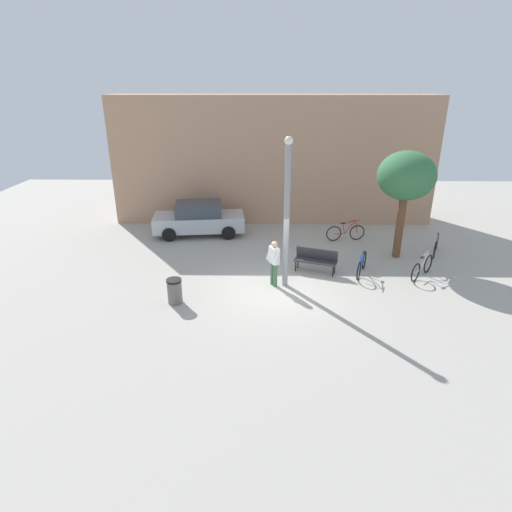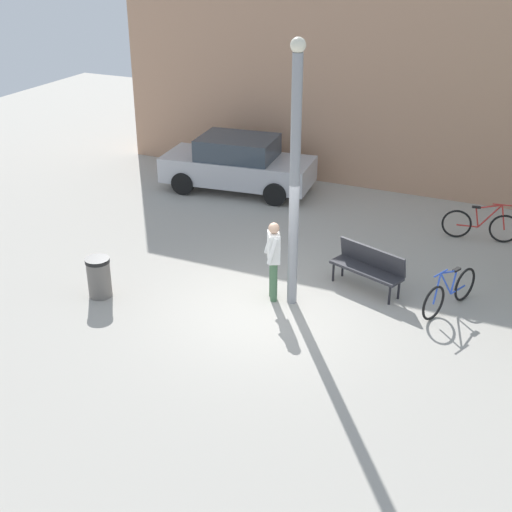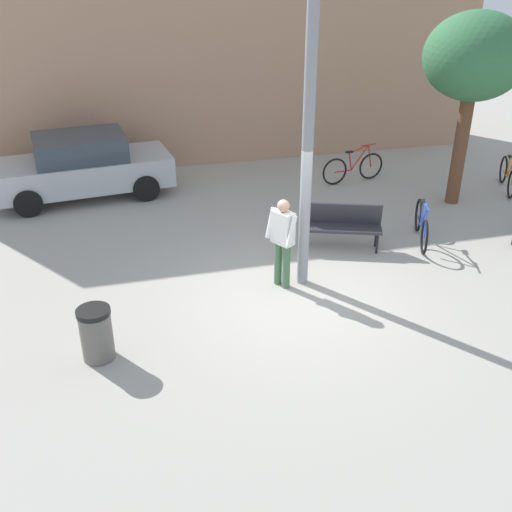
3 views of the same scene
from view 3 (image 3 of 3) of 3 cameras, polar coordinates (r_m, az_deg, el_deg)
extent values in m
plane|color=#A8A399|center=(10.41, 3.70, -4.01)|extent=(36.00, 36.00, 0.00)
cube|color=tan|center=(17.38, -5.25, 19.66)|extent=(15.98, 2.00, 6.20)
cylinder|color=gray|center=(9.91, 4.98, 9.94)|extent=(0.20, 0.20, 4.92)
cylinder|color=#47704C|center=(10.51, 2.94, -1.01)|extent=(0.14, 0.14, 0.85)
cylinder|color=#47704C|center=(10.62, 2.15, -0.64)|extent=(0.14, 0.14, 0.85)
cube|color=white|center=(10.24, 2.62, 2.75)|extent=(0.39, 0.46, 0.60)
sphere|color=tan|center=(10.08, 2.67, 4.87)|extent=(0.22, 0.22, 0.22)
cylinder|color=white|center=(10.04, 3.47, 2.39)|extent=(0.24, 0.19, 0.55)
cylinder|color=white|center=(10.35, 1.43, 3.23)|extent=(0.24, 0.19, 0.55)
cube|color=#2D2D33|center=(12.01, 8.27, 2.68)|extent=(1.65, 0.96, 0.06)
cube|color=#2D2D33|center=(12.08, 8.32, 4.13)|extent=(1.55, 0.67, 0.44)
cylinder|color=black|center=(12.03, 11.64, 1.16)|extent=(0.05, 0.05, 0.42)
cylinder|color=black|center=(11.95, 4.77, 1.47)|extent=(0.05, 0.05, 0.42)
cylinder|color=black|center=(12.32, 11.51, 1.81)|extent=(0.05, 0.05, 0.42)
cylinder|color=black|center=(12.24, 4.80, 2.12)|extent=(0.05, 0.05, 0.42)
cylinder|color=brown|center=(14.71, 19.11, 9.68)|extent=(0.31, 0.31, 2.61)
ellipsoid|color=#346D42|center=(14.27, 20.43, 17.65)|extent=(2.24, 2.24, 1.90)
torus|color=black|center=(16.06, 11.05, 8.53)|extent=(0.71, 0.15, 0.71)
torus|color=black|center=(15.49, 7.61, 8.10)|extent=(0.71, 0.15, 0.71)
cylinder|color=red|center=(15.77, 10.02, 9.37)|extent=(0.50, 0.11, 0.64)
cylinder|color=red|center=(15.68, 9.93, 10.17)|extent=(0.58, 0.12, 0.18)
cylinder|color=red|center=(15.65, 9.11, 9.01)|extent=(0.14, 0.06, 0.48)
cylinder|color=red|center=(15.62, 8.41, 8.11)|extent=(0.50, 0.11, 0.04)
cylinder|color=red|center=(15.93, 10.95, 9.47)|extent=(0.17, 0.06, 0.63)
cube|color=black|center=(15.54, 9.02, 9.91)|extent=(0.21, 0.11, 0.04)
cylinder|color=red|center=(15.81, 10.84, 10.52)|extent=(0.44, 0.09, 0.03)
torus|color=black|center=(15.78, 23.49, 6.40)|extent=(0.35, 0.66, 0.71)
torus|color=black|center=(16.80, 22.82, 7.72)|extent=(0.35, 0.66, 0.71)
cylinder|color=orange|center=(16.03, 23.45, 7.80)|extent=(0.25, 0.47, 0.64)
cylinder|color=orange|center=(16.32, 23.22, 7.89)|extent=(0.09, 0.14, 0.48)
cylinder|color=orange|center=(16.58, 22.95, 7.35)|extent=(0.25, 0.47, 0.04)
cube|color=black|center=(16.29, 23.36, 8.82)|extent=(0.16, 0.22, 0.04)
torus|color=black|center=(12.21, 15.97, 1.78)|extent=(0.32, 0.68, 0.71)
torus|color=black|center=(13.20, 15.43, 3.83)|extent=(0.32, 0.68, 0.71)
cylinder|color=blue|center=(12.42, 15.95, 3.69)|extent=(0.22, 0.47, 0.64)
cylinder|color=blue|center=(12.38, 16.06, 4.77)|extent=(0.25, 0.55, 0.18)
cylinder|color=blue|center=(12.71, 15.76, 3.89)|extent=(0.08, 0.14, 0.48)
cylinder|color=blue|center=(12.98, 15.53, 3.29)|extent=(0.22, 0.48, 0.04)
cylinder|color=blue|center=(12.15, 16.10, 3.12)|extent=(0.10, 0.17, 0.63)
cube|color=black|center=(12.66, 15.88, 5.08)|extent=(0.15, 0.22, 0.04)
cylinder|color=blue|center=(12.09, 16.26, 4.59)|extent=(0.20, 0.42, 0.03)
cube|color=#B7B7BC|center=(15.10, -16.36, 7.77)|extent=(4.36, 2.15, 0.70)
cube|color=#333D47|center=(14.91, -16.68, 10.04)|extent=(2.26, 1.78, 0.60)
cylinder|color=black|center=(16.09, -11.74, 8.37)|extent=(0.66, 0.29, 0.64)
cylinder|color=black|center=(14.60, -10.60, 6.50)|extent=(0.66, 0.29, 0.64)
cylinder|color=black|center=(15.93, -21.36, 6.84)|extent=(0.66, 0.29, 0.64)
cylinder|color=black|center=(14.42, -21.17, 4.81)|extent=(0.66, 0.29, 0.64)
cylinder|color=#66605B|center=(9.05, -15.15, -7.49)|extent=(0.47, 0.47, 0.77)
cylinder|color=black|center=(8.82, -15.48, -5.24)|extent=(0.50, 0.50, 0.08)
camera|label=1|loc=(5.55, 139.72, -7.21)|focal=29.80mm
camera|label=2|loc=(8.25, 98.81, 7.62)|focal=49.07mm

